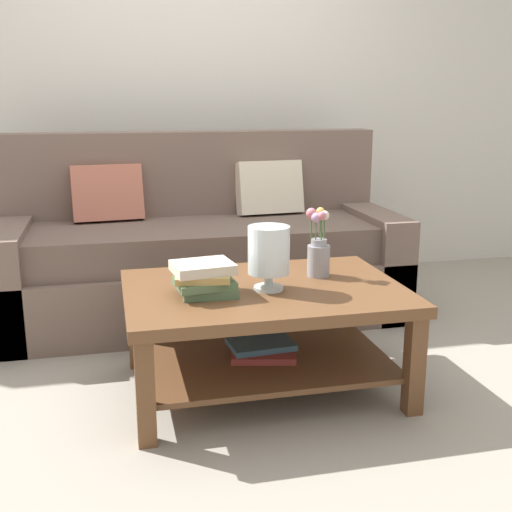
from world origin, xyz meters
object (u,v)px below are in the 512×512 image
at_px(couch, 200,254).
at_px(flower_pitcher, 318,250).
at_px(coffee_table, 264,315).
at_px(book_stack_main, 205,278).
at_px(glass_hurricane_vase, 269,252).

bearing_deg(couch, flower_pitcher, -67.48).
height_order(coffee_table, book_stack_main, book_stack_main).
bearing_deg(couch, coffee_table, -83.60).
relative_size(couch, glass_hurricane_vase, 8.35).
relative_size(couch, flower_pitcher, 7.30).
relative_size(coffee_table, flower_pitcher, 3.80).
bearing_deg(book_stack_main, coffee_table, 11.77).
bearing_deg(glass_hurricane_vase, coffee_table, 102.74).
xyz_separation_m(coffee_table, glass_hurricane_vase, (0.01, -0.04, 0.29)).
height_order(glass_hurricane_vase, flower_pitcher, flower_pitcher).
bearing_deg(book_stack_main, flower_pitcher, 17.01).
height_order(couch, coffee_table, couch).
xyz_separation_m(couch, glass_hurricane_vase, (0.13, -1.13, 0.27)).
bearing_deg(coffee_table, glass_hurricane_vase, -77.26).
height_order(couch, book_stack_main, couch).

